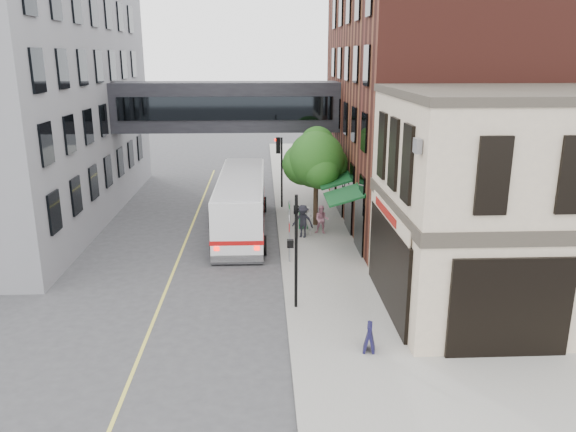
{
  "coord_description": "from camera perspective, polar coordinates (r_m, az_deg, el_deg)",
  "views": [
    {
      "loc": [
        -0.85,
        -18.05,
        9.6
      ],
      "look_at": [
        0.2,
        4.39,
        3.15
      ],
      "focal_mm": 35.0,
      "sensor_mm": 36.0,
      "label": 1
    }
  ],
  "objects": [
    {
      "name": "bus",
      "position": [
        31.63,
        -4.75,
        1.55
      ],
      "size": [
        2.86,
        11.46,
        3.08
      ],
      "color": "white",
      "rests_on": "ground"
    },
    {
      "name": "pedestrian_b",
      "position": [
        30.74,
        3.45,
        -0.37
      ],
      "size": [
        0.88,
        0.76,
        1.58
      ],
      "primitive_type": "imported",
      "rotation": [
        0.0,
        0.0,
        -0.23
      ],
      "color": "#C17D91",
      "rests_on": "sidewalk_main"
    },
    {
      "name": "traffic_signal_far",
      "position": [
        35.62,
        -0.87,
        5.89
      ],
      "size": [
        0.53,
        0.28,
        4.5
      ],
      "color": "black",
      "rests_on": "sidewalk_main"
    },
    {
      "name": "street_sign_pole",
      "position": [
        26.22,
        0.14,
        -0.98
      ],
      "size": [
        0.08,
        0.75,
        3.0
      ],
      "color": "gray",
      "rests_on": "sidewalk_main"
    },
    {
      "name": "lane_marking",
      "position": [
        29.93,
        -10.53,
        -2.96
      ],
      "size": [
        0.12,
        40.0,
        0.01
      ],
      "primitive_type": "cube",
      "color": "#D8CC4C",
      "rests_on": "ground"
    },
    {
      "name": "street_tree",
      "position": [
        31.92,
        2.84,
        5.74
      ],
      "size": [
        3.8,
        3.2,
        5.6
      ],
      "color": "#382619",
      "rests_on": "sidewalk_main"
    },
    {
      "name": "brick_building",
      "position": [
        34.87,
        15.71,
        11.14
      ],
      "size": [
        13.76,
        18.0,
        14.0
      ],
      "color": "#4E1F18",
      "rests_on": "ground"
    },
    {
      "name": "corner_building",
      "position": [
        22.97,
        22.73,
        1.19
      ],
      "size": [
        10.19,
        8.12,
        8.45
      ],
      "color": "#BFAC92",
      "rests_on": "ground"
    },
    {
      "name": "pedestrian_c",
      "position": [
        30.04,
        1.52,
        -0.53
      ],
      "size": [
        1.32,
        1.03,
        1.79
      ],
      "primitive_type": "imported",
      "rotation": [
        0.0,
        0.0,
        -0.36
      ],
      "color": "black",
      "rests_on": "sidewalk_main"
    },
    {
      "name": "traffic_signal_near",
      "position": [
        21.15,
        0.75,
        -2.21
      ],
      "size": [
        0.44,
        0.22,
        4.6
      ],
      "color": "black",
      "rests_on": "sidewalk_main"
    },
    {
      "name": "sandwich_board",
      "position": [
        19.14,
        8.27,
        -12.11
      ],
      "size": [
        0.45,
        0.6,
        0.96
      ],
      "primitive_type": "cube",
      "rotation": [
        0.0,
        0.0,
        -0.22
      ],
      "color": "black",
      "rests_on": "sidewalk_main"
    },
    {
      "name": "ground",
      "position": [
        20.46,
        0.01,
        -11.96
      ],
      "size": [
        120.0,
        120.0,
        0.0
      ],
      "primitive_type": "plane",
      "color": "#38383A",
      "rests_on": "ground"
    },
    {
      "name": "pedestrian_a",
      "position": [
        30.52,
        2.03,
        -0.48
      ],
      "size": [
        0.61,
        0.44,
        1.57
      ],
      "primitive_type": "imported",
      "rotation": [
        0.0,
        0.0,
        -0.12
      ],
      "color": "silver",
      "rests_on": "sidewalk_main"
    },
    {
      "name": "sidewalk_main",
      "position": [
        33.55,
        2.29,
        -0.49
      ],
      "size": [
        4.0,
        60.0,
        0.15
      ],
      "primitive_type": "cube",
      "color": "gray",
      "rests_on": "ground"
    },
    {
      "name": "skyway_bridge",
      "position": [
        36.24,
        -6.2,
        11.02
      ],
      "size": [
        14.0,
        3.18,
        3.0
      ],
      "color": "black",
      "rests_on": "ground"
    },
    {
      "name": "newspaper_box",
      "position": [
        31.74,
        1.58,
        -0.36
      ],
      "size": [
        0.55,
        0.5,
        1.01
      ],
      "primitive_type": "cube",
      "rotation": [
        0.0,
        0.0,
        -0.11
      ],
      "color": "#155E31",
      "rests_on": "sidewalk_main"
    }
  ]
}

